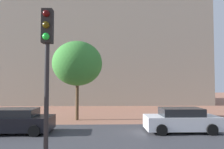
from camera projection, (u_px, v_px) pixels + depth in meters
name	position (u px, v px, depth m)	size (l,w,h in m)	color
ground_plane	(109.00, 135.00, 11.99)	(120.00, 120.00, 0.00)	#93604C
street_asphalt_strip	(110.00, 141.00, 10.78)	(120.00, 8.95, 0.00)	#38383D
landmark_building	(109.00, 47.00, 35.46)	(28.86, 14.58, 30.93)	#B2A893
car_black	(15.00, 121.00, 12.62)	(4.32, 2.10, 1.43)	black
car_white	(181.00, 120.00, 12.91)	(4.33, 2.04, 1.44)	silver
traffic_light_pole	(47.00, 65.00, 5.57)	(0.28, 0.34, 4.86)	black
tree_curb_far	(77.00, 64.00, 17.36)	(4.03, 4.03, 6.38)	#4C3823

